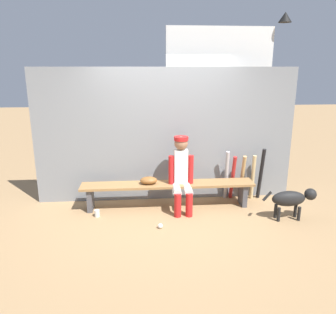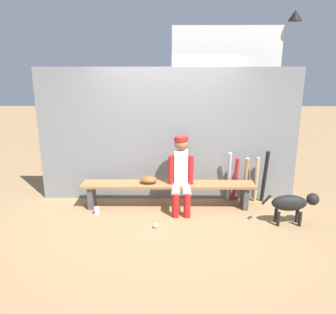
{
  "view_description": "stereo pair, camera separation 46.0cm",
  "coord_description": "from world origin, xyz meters",
  "px_view_note": "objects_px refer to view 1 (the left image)",
  "views": [
    {
      "loc": [
        -0.42,
        -5.07,
        2.26
      ],
      "look_at": [
        0.0,
        0.0,
        0.87
      ],
      "focal_mm": 34.96,
      "sensor_mm": 36.0,
      "label": 1
    },
    {
      "loc": [
        0.04,
        -5.09,
        2.26
      ],
      "look_at": [
        0.0,
        0.0,
        0.87
      ],
      "focal_mm": 34.96,
      "sensor_mm": 36.0,
      "label": 2
    }
  ],
  "objects_px": {
    "baseball_glove": "(149,180)",
    "baseball": "(160,226)",
    "bat_aluminum_black": "(261,174)",
    "cup_on_ground": "(97,213)",
    "bat_wood_natural": "(253,177)",
    "bat_aluminum_silver": "(226,175)",
    "cup_on_bench": "(172,179)",
    "dog": "(292,199)",
    "player_seated": "(182,172)",
    "bat_aluminum_red": "(233,178)",
    "bat_wood_tan": "(242,177)",
    "dugout_bench": "(168,188)",
    "scoreboard": "(223,67)"
  },
  "relations": [
    {
      "from": "player_seated",
      "to": "bat_aluminum_silver",
      "type": "relative_size",
      "value": 1.35
    },
    {
      "from": "bat_aluminum_black",
      "to": "scoreboard",
      "type": "bearing_deg",
      "value": 118.26
    },
    {
      "from": "baseball_glove",
      "to": "baseball",
      "type": "distance_m",
      "value": 0.88
    },
    {
      "from": "bat_aluminum_silver",
      "to": "baseball_glove",
      "type": "bearing_deg",
      "value": -169.16
    },
    {
      "from": "dugout_bench",
      "to": "player_seated",
      "type": "bearing_deg",
      "value": -25.82
    },
    {
      "from": "baseball_glove",
      "to": "cup_on_bench",
      "type": "relative_size",
      "value": 2.55
    },
    {
      "from": "player_seated",
      "to": "dugout_bench",
      "type": "bearing_deg",
      "value": 154.18
    },
    {
      "from": "bat_aluminum_silver",
      "to": "scoreboard",
      "type": "xyz_separation_m",
      "value": [
        0.08,
        0.93,
        1.82
      ]
    },
    {
      "from": "bat_wood_tan",
      "to": "cup_on_bench",
      "type": "bearing_deg",
      "value": -169.63
    },
    {
      "from": "bat_wood_tan",
      "to": "scoreboard",
      "type": "relative_size",
      "value": 0.25
    },
    {
      "from": "dugout_bench",
      "to": "bat_aluminum_red",
      "type": "relative_size",
      "value": 3.55
    },
    {
      "from": "bat_aluminum_red",
      "to": "bat_wood_tan",
      "type": "height_order",
      "value": "bat_wood_tan"
    },
    {
      "from": "cup_on_bench",
      "to": "dog",
      "type": "distance_m",
      "value": 1.89
    },
    {
      "from": "bat_wood_tan",
      "to": "cup_on_ground",
      "type": "bearing_deg",
      "value": -167.71
    },
    {
      "from": "dugout_bench",
      "to": "scoreboard",
      "type": "distance_m",
      "value": 2.53
    },
    {
      "from": "bat_aluminum_black",
      "to": "dugout_bench",
      "type": "bearing_deg",
      "value": -172.45
    },
    {
      "from": "player_seated",
      "to": "cup_on_bench",
      "type": "bearing_deg",
      "value": 136.39
    },
    {
      "from": "dugout_bench",
      "to": "bat_aluminum_silver",
      "type": "xyz_separation_m",
      "value": [
        1.05,
        0.26,
        0.11
      ]
    },
    {
      "from": "cup_on_ground",
      "to": "bat_wood_natural",
      "type": "bearing_deg",
      "value": 10.93
    },
    {
      "from": "bat_aluminum_silver",
      "to": "bat_wood_natural",
      "type": "relative_size",
      "value": 1.11
    },
    {
      "from": "bat_aluminum_black",
      "to": "dog",
      "type": "bearing_deg",
      "value": -76.61
    },
    {
      "from": "dugout_bench",
      "to": "cup_on_ground",
      "type": "relative_size",
      "value": 25.93
    },
    {
      "from": "player_seated",
      "to": "baseball_glove",
      "type": "bearing_deg",
      "value": 169.08
    },
    {
      "from": "dugout_bench",
      "to": "bat_aluminum_black",
      "type": "relative_size",
      "value": 3.06
    },
    {
      "from": "bat_aluminum_black",
      "to": "cup_on_ground",
      "type": "distance_m",
      "value": 2.87
    },
    {
      "from": "bat_wood_tan",
      "to": "scoreboard",
      "type": "height_order",
      "value": "scoreboard"
    },
    {
      "from": "cup_on_ground",
      "to": "bat_aluminum_red",
      "type": "bearing_deg",
      "value": 12.99
    },
    {
      "from": "player_seated",
      "to": "bat_wood_tan",
      "type": "xyz_separation_m",
      "value": [
        1.12,
        0.36,
        -0.24
      ]
    },
    {
      "from": "bat_wood_tan",
      "to": "baseball",
      "type": "xyz_separation_m",
      "value": [
        -1.51,
        -1.01,
        -0.37
      ]
    },
    {
      "from": "bat_wood_natural",
      "to": "baseball",
      "type": "distance_m",
      "value": 1.99
    },
    {
      "from": "player_seated",
      "to": "bat_wood_tan",
      "type": "distance_m",
      "value": 1.2
    },
    {
      "from": "bat_wood_tan",
      "to": "player_seated",
      "type": "bearing_deg",
      "value": -162.09
    },
    {
      "from": "baseball_glove",
      "to": "bat_wood_natural",
      "type": "relative_size",
      "value": 0.35
    },
    {
      "from": "bat_aluminum_red",
      "to": "baseball",
      "type": "xyz_separation_m",
      "value": [
        -1.34,
        -1.0,
        -0.36
      ]
    },
    {
      "from": "bat_wood_natural",
      "to": "dog",
      "type": "xyz_separation_m",
      "value": [
        0.33,
        -0.84,
        -0.07
      ]
    },
    {
      "from": "player_seated",
      "to": "bat_aluminum_black",
      "type": "xyz_separation_m",
      "value": [
        1.44,
        0.32,
        -0.18
      ]
    },
    {
      "from": "bat_aluminum_silver",
      "to": "scoreboard",
      "type": "bearing_deg",
      "value": 84.83
    },
    {
      "from": "baseball_glove",
      "to": "bat_wood_natural",
      "type": "height_order",
      "value": "bat_wood_natural"
    },
    {
      "from": "baseball_glove",
      "to": "bat_aluminum_silver",
      "type": "height_order",
      "value": "bat_aluminum_silver"
    },
    {
      "from": "bat_aluminum_black",
      "to": "baseball",
      "type": "relative_size",
      "value": 12.58
    },
    {
      "from": "dog",
      "to": "bat_aluminum_red",
      "type": "bearing_deg",
      "value": 128.59
    },
    {
      "from": "bat_aluminum_red",
      "to": "cup_on_ground",
      "type": "relative_size",
      "value": 7.31
    },
    {
      "from": "baseball_glove",
      "to": "bat_wood_tan",
      "type": "bearing_deg",
      "value": 8.98
    },
    {
      "from": "dugout_bench",
      "to": "bat_wood_natural",
      "type": "distance_m",
      "value": 1.54
    },
    {
      "from": "dugout_bench",
      "to": "cup_on_ground",
      "type": "bearing_deg",
      "value": -166.31
    },
    {
      "from": "scoreboard",
      "to": "bat_aluminum_silver",
      "type": "bearing_deg",
      "value": -95.17
    },
    {
      "from": "dugout_bench",
      "to": "baseball",
      "type": "height_order",
      "value": "dugout_bench"
    },
    {
      "from": "bat_aluminum_silver",
      "to": "dog",
      "type": "xyz_separation_m",
      "value": [
        0.8,
        -0.87,
        -0.11
      ]
    },
    {
      "from": "player_seated",
      "to": "cup_on_bench",
      "type": "xyz_separation_m",
      "value": [
        -0.14,
        0.13,
        -0.17
      ]
    },
    {
      "from": "bat_wood_natural",
      "to": "bat_aluminum_black",
      "type": "distance_m",
      "value": 0.15
    }
  ]
}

